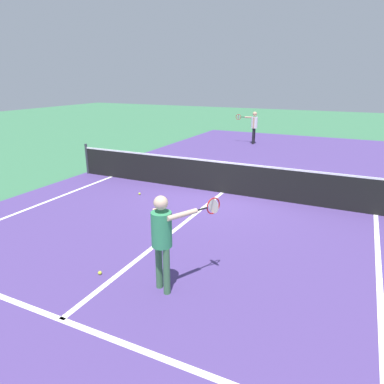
{
  "coord_description": "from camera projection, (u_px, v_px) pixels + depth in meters",
  "views": [
    {
      "loc": [
        3.48,
        -9.33,
        3.27
      ],
      "look_at": [
        0.47,
        -3.08,
        1.0
      ],
      "focal_mm": 32.68,
      "sensor_mm": 36.0,
      "label": 1
    }
  ],
  "objects": [
    {
      "name": "court_surface_inbounds",
      "position": [
        222.0,
        193.0,
        10.44
      ],
      "size": [
        10.62,
        24.4,
        0.0
      ],
      "primitive_type": "cube",
      "color": "#4C387A",
      "rests_on": "ground_plane"
    },
    {
      "name": "line_service_near",
      "position": [
        61.0,
        319.0,
        4.96
      ],
      "size": [
        8.22,
        0.1,
        0.01
      ],
      "primitive_type": "cube",
      "color": "white",
      "rests_on": "ground_plane"
    },
    {
      "name": "tennis_ball_near_net",
      "position": [
        140.0,
        194.0,
        10.26
      ],
      "size": [
        0.07,
        0.07,
        0.07
      ],
      "primitive_type": "sphere",
      "color": "#CCE033",
      "rests_on": "ground_plane"
    },
    {
      "name": "tennis_ball_mid_court",
      "position": [
        100.0,
        273.0,
        6.09
      ],
      "size": [
        0.07,
        0.07,
        0.07
      ],
      "primitive_type": "sphere",
      "color": "#CCE033",
      "rests_on": "ground_plane"
    },
    {
      "name": "player_near",
      "position": [
        163.0,
        233.0,
        5.36
      ],
      "size": [
        0.86,
        1.01,
        1.61
      ],
      "color": "#3F7247",
      "rests_on": "ground_plane"
    },
    {
      "name": "player_far",
      "position": [
        254.0,
        124.0,
        17.89
      ],
      "size": [
        1.21,
        0.46,
        1.64
      ],
      "color": "black",
      "rests_on": "ground_plane"
    },
    {
      "name": "ground_plane",
      "position": [
        222.0,
        193.0,
        10.44
      ],
      "size": [
        60.0,
        60.0,
        0.0
      ],
      "primitive_type": "plane",
      "color": "#38724C"
    },
    {
      "name": "line_center_service",
      "position": [
        170.0,
        233.0,
        7.7
      ],
      "size": [
        0.1,
        6.4,
        0.01
      ],
      "primitive_type": "cube",
      "color": "white",
      "rests_on": "ground_plane"
    },
    {
      "name": "net",
      "position": [
        223.0,
        177.0,
        10.29
      ],
      "size": [
        10.4,
        0.09,
        1.07
      ],
      "color": "#33383D",
      "rests_on": "ground_plane"
    }
  ]
}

